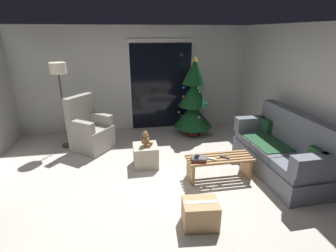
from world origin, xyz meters
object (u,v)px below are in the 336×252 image
Objects in this scene: couch at (281,152)px; ottoman at (146,156)px; book_stack at (199,159)px; cardboard_box_taped_mid_floor at (200,214)px; remote_graphite at (225,157)px; cell_phone at (197,157)px; teddy_bear_chestnut at (146,140)px; floor_lamp at (59,77)px; remote_silver at (212,159)px; armchair at (90,131)px; coffee_table at (219,164)px; christmas_tree at (194,101)px.

ottoman is (-2.29, 0.66, -0.20)m from couch.
cardboard_box_taped_mid_floor is (-0.26, -0.99, -0.25)m from book_stack.
cell_phone is (-0.49, -0.03, 0.06)m from remote_graphite.
floor_lamp is at bearing 143.25° from teddy_bear_chestnut.
couch is 6.85× the size of teddy_bear_chestnut.
floor_lamp is (-2.60, 1.89, 1.10)m from remote_silver.
armchair reaches higher than cell_phone.
teddy_bear_chestnut reaches higher than cardboard_box_taped_mid_floor.
book_stack reaches higher than remote_graphite.
floor_lamp is at bearing 102.57° from remote_graphite.
floor_lamp reaches higher than ottoman.
remote_graphite is 0.49m from cell_phone.
coffee_table is 2.31× the size of cardboard_box_taped_mid_floor.
coffee_table reaches higher than cardboard_box_taped_mid_floor.
teddy_bear_chestnut is (-0.75, 0.70, 0.06)m from cell_phone.
ottoman is (-1.25, 0.68, -0.20)m from remote_graphite.
ottoman is (-0.79, 0.72, -0.22)m from book_stack.
christmas_tree is 3.19m from cardboard_box_taped_mid_floor.
remote_graphite is 1.08× the size of cell_phone.
remote_silver is at bearing 1.01° from book_stack.
cell_phone is at bearing 139.22° from remote_graphite.
teddy_bear_chestnut is 1.81m from cardboard_box_taped_mid_floor.
couch reaches higher than remote_graphite.
coffee_table is 3.86× the size of teddy_bear_chestnut.
remote_silver is 0.14× the size of armchair.
floor_lamp reaches higher than remote_graphite.
remote_silver is (-1.27, -0.05, 0.00)m from couch.
christmas_tree is at bearing 46.71° from ottoman.
remote_silver is at bearing 63.83° from cardboard_box_taped_mid_floor.
couch is 13.58× the size of cell_phone.
armchair is (-2.09, 1.65, -0.00)m from remote_silver.
book_stack is 1.06m from teddy_bear_chestnut.
couch is 4.43m from floor_lamp.
cell_phone is (-0.41, -0.06, 0.20)m from coffee_table.
floor_lamp is at bearing 143.21° from ottoman.
floor_lamp is at bearing 126.23° from cardboard_box_taped_mid_floor.
teddy_bear_chestnut is at bearing 163.99° from couch.
cell_phone reaches higher than remote_silver.
christmas_tree is 1.64× the size of armchair.
cell_phone is (-0.26, 0.00, 0.06)m from remote_silver.
teddy_bear_chestnut is at bearing -41.18° from armchair.
remote_silver is 2.11m from christmas_tree.
cell_phone reaches higher than ottoman.
remote_silver reaches higher than coffee_table.
teddy_bear_chestnut is (-0.79, 0.71, 0.10)m from book_stack.
floor_lamp is (-2.34, 1.89, 1.04)m from cell_phone.
remote_graphite is (0.23, 0.03, 0.00)m from remote_silver.
remote_silver is 3.40m from floor_lamp.
remote_graphite is at bearing -90.26° from christmas_tree.
book_stack is 0.24× the size of armchair.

